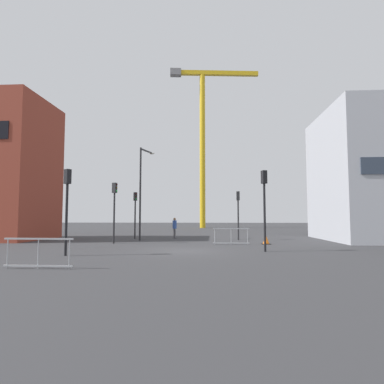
{
  "coord_description": "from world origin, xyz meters",
  "views": [
    {
      "loc": [
        1.54,
        -17.72,
        1.84
      ],
      "look_at": [
        0.0,
        5.5,
        3.57
      ],
      "focal_mm": 30.84,
      "sensor_mm": 36.0,
      "label": 1
    }
  ],
  "objects_px": {
    "pedestrian_walking": "(175,226)",
    "traffic_cone_on_verge": "(266,240)",
    "traffic_light_crosswalk": "(264,197)",
    "construction_crane": "(204,126)",
    "traffic_light_near": "(114,203)",
    "traffic_light_far": "(67,197)",
    "traffic_light_verge": "(135,207)",
    "streetlamp_tall": "(142,185)",
    "traffic_light_median": "(238,207)"
  },
  "relations": [
    {
      "from": "pedestrian_walking",
      "to": "traffic_cone_on_verge",
      "type": "distance_m",
      "value": 8.54
    },
    {
      "from": "traffic_light_crosswalk",
      "to": "construction_crane",
      "type": "bearing_deg",
      "value": 96.81
    },
    {
      "from": "traffic_light_near",
      "to": "traffic_cone_on_verge",
      "type": "bearing_deg",
      "value": 1.07
    },
    {
      "from": "traffic_light_far",
      "to": "pedestrian_walking",
      "type": "xyz_separation_m",
      "value": [
        3.68,
        12.36,
        -1.74
      ]
    },
    {
      "from": "construction_crane",
      "to": "traffic_light_far",
      "type": "relative_size",
      "value": 6.46
    },
    {
      "from": "traffic_light_far",
      "to": "traffic_light_crosswalk",
      "type": "distance_m",
      "value": 9.96
    },
    {
      "from": "traffic_light_far",
      "to": "traffic_light_verge",
      "type": "relative_size",
      "value": 1.06
    },
    {
      "from": "traffic_light_verge",
      "to": "traffic_light_crosswalk",
      "type": "distance_m",
      "value": 13.23
    },
    {
      "from": "traffic_light_crosswalk",
      "to": "traffic_cone_on_verge",
      "type": "distance_m",
      "value": 5.42
    },
    {
      "from": "traffic_light_far",
      "to": "traffic_light_crosswalk",
      "type": "relative_size",
      "value": 0.95
    },
    {
      "from": "construction_crane",
      "to": "traffic_light_verge",
      "type": "bearing_deg",
      "value": -100.55
    },
    {
      "from": "streetlamp_tall",
      "to": "pedestrian_walking",
      "type": "xyz_separation_m",
      "value": [
        2.32,
        2.16,
        -3.31
      ]
    },
    {
      "from": "pedestrian_walking",
      "to": "traffic_light_verge",
      "type": "bearing_deg",
      "value": -172.72
    },
    {
      "from": "streetlamp_tall",
      "to": "pedestrian_walking",
      "type": "height_order",
      "value": "streetlamp_tall"
    },
    {
      "from": "pedestrian_walking",
      "to": "streetlamp_tall",
      "type": "bearing_deg",
      "value": -137.01
    },
    {
      "from": "streetlamp_tall",
      "to": "traffic_light_far",
      "type": "xyz_separation_m",
      "value": [
        -1.36,
        -10.2,
        -1.58
      ]
    },
    {
      "from": "construction_crane",
      "to": "traffic_light_verge",
      "type": "relative_size",
      "value": 6.85
    },
    {
      "from": "traffic_light_verge",
      "to": "traffic_light_crosswalk",
      "type": "bearing_deg",
      "value": -45.71
    },
    {
      "from": "traffic_light_far",
      "to": "traffic_light_near",
      "type": "bearing_deg",
      "value": 88.69
    },
    {
      "from": "streetlamp_tall",
      "to": "traffic_light_near",
      "type": "height_order",
      "value": "streetlamp_tall"
    },
    {
      "from": "construction_crane",
      "to": "traffic_light_median",
      "type": "distance_m",
      "value": 31.15
    },
    {
      "from": "traffic_cone_on_verge",
      "to": "traffic_light_crosswalk",
      "type": "bearing_deg",
      "value": -99.43
    },
    {
      "from": "construction_crane",
      "to": "traffic_light_crosswalk",
      "type": "distance_m",
      "value": 38.81
    },
    {
      "from": "construction_crane",
      "to": "traffic_light_median",
      "type": "bearing_deg",
      "value": -82.68
    },
    {
      "from": "traffic_light_crosswalk",
      "to": "pedestrian_walking",
      "type": "distance_m",
      "value": 11.69
    },
    {
      "from": "streetlamp_tall",
      "to": "pedestrian_walking",
      "type": "distance_m",
      "value": 4.58
    },
    {
      "from": "traffic_light_crosswalk",
      "to": "traffic_cone_on_verge",
      "type": "xyz_separation_m",
      "value": [
        0.78,
        4.7,
        -2.58
      ]
    },
    {
      "from": "traffic_light_far",
      "to": "traffic_light_verge",
      "type": "height_order",
      "value": "traffic_light_far"
    },
    {
      "from": "streetlamp_tall",
      "to": "pedestrian_walking",
      "type": "bearing_deg",
      "value": 42.99
    },
    {
      "from": "construction_crane",
      "to": "streetlamp_tall",
      "type": "height_order",
      "value": "construction_crane"
    },
    {
      "from": "traffic_light_median",
      "to": "pedestrian_walking",
      "type": "distance_m",
      "value": 5.61
    },
    {
      "from": "construction_crane",
      "to": "traffic_light_near",
      "type": "height_order",
      "value": "construction_crane"
    },
    {
      "from": "traffic_light_median",
      "to": "traffic_cone_on_verge",
      "type": "relative_size",
      "value": 6.42
    },
    {
      "from": "traffic_light_crosswalk",
      "to": "traffic_cone_on_verge",
      "type": "height_order",
      "value": "traffic_light_crosswalk"
    },
    {
      "from": "traffic_light_far",
      "to": "pedestrian_walking",
      "type": "height_order",
      "value": "traffic_light_far"
    },
    {
      "from": "construction_crane",
      "to": "pedestrian_walking",
      "type": "distance_m",
      "value": 30.54
    },
    {
      "from": "streetlamp_tall",
      "to": "traffic_light_verge",
      "type": "relative_size",
      "value": 1.87
    },
    {
      "from": "traffic_light_crosswalk",
      "to": "pedestrian_walking",
      "type": "relative_size",
      "value": 2.48
    },
    {
      "from": "traffic_light_near",
      "to": "traffic_cone_on_verge",
      "type": "relative_size",
      "value": 7.0
    },
    {
      "from": "traffic_light_far",
      "to": "pedestrian_walking",
      "type": "relative_size",
      "value": 2.37
    },
    {
      "from": "traffic_light_far",
      "to": "traffic_light_crosswalk",
      "type": "xyz_separation_m",
      "value": [
        9.65,
        2.48,
        0.12
      ]
    },
    {
      "from": "streetlamp_tall",
      "to": "traffic_light_verge",
      "type": "distance_m",
      "value": 2.63
    },
    {
      "from": "construction_crane",
      "to": "pedestrian_walking",
      "type": "bearing_deg",
      "value": -93.67
    },
    {
      "from": "streetlamp_tall",
      "to": "construction_crane",
      "type": "bearing_deg",
      "value": 81.96
    },
    {
      "from": "streetlamp_tall",
      "to": "traffic_light_near",
      "type": "bearing_deg",
      "value": -110.58
    },
    {
      "from": "pedestrian_walking",
      "to": "traffic_cone_on_verge",
      "type": "xyz_separation_m",
      "value": [
        6.75,
        -5.18,
        -0.73
      ]
    },
    {
      "from": "construction_crane",
      "to": "traffic_cone_on_verge",
      "type": "distance_m",
      "value": 35.73
    },
    {
      "from": "traffic_light_far",
      "to": "traffic_light_crosswalk",
      "type": "height_order",
      "value": "traffic_light_crosswalk"
    },
    {
      "from": "construction_crane",
      "to": "traffic_light_far",
      "type": "height_order",
      "value": "construction_crane"
    },
    {
      "from": "traffic_light_median",
      "to": "traffic_light_near",
      "type": "xyz_separation_m",
      "value": [
        -8.73,
        -3.97,
        0.21
      ]
    }
  ]
}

